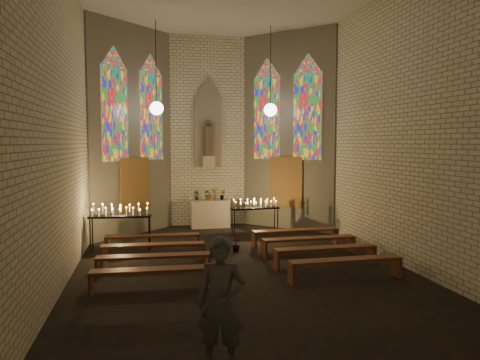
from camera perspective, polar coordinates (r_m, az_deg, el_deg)
name	(u,v)px	position (r m, az deg, el deg)	size (l,w,h in m)	color
floor	(239,266)	(11.98, -0.17, -10.38)	(12.00, 12.00, 0.00)	black
room	(218,123)	(14.91, -2.68, 6.97)	(8.22, 12.43, 7.00)	#EEE9C7
altar	(210,214)	(17.15, -3.67, -4.12)	(1.40, 0.60, 1.00)	beige
flower_vase_left	(196,195)	(17.06, -5.34, -1.87)	(0.19, 0.13, 0.36)	#4C723F
flower_vase_center	(209,194)	(17.10, -3.85, -1.73)	(0.39, 0.34, 0.43)	#4C723F
flower_vase_right	(223,195)	(17.14, -2.15, -1.82)	(0.20, 0.16, 0.36)	#4C723F
aisle_flower_pot	(236,244)	(13.44, -0.51, -7.85)	(0.22, 0.22, 0.40)	#4C723F
votive_stand_left	(120,213)	(13.75, -14.39, -3.92)	(1.77, 0.57, 1.27)	black
votive_stand_right	(255,206)	(15.50, 1.85, -3.15)	(1.63, 0.52, 1.18)	black
pew_left_0	(153,238)	(13.50, -10.59, -6.97)	(2.63, 0.45, 0.50)	brown
pew_right_0	(296,232)	(14.17, 6.79, -6.37)	(2.63, 0.45, 0.50)	brown
pew_left_1	(153,247)	(12.32, -10.53, -8.08)	(2.63, 0.45, 0.50)	brown
pew_right_1	(309,241)	(13.06, 8.44, -7.33)	(2.63, 0.45, 0.50)	brown
pew_left_2	(154,259)	(11.15, -10.45, -9.42)	(2.63, 0.45, 0.50)	brown
pew_right_2	(326,251)	(11.96, 10.39, -8.46)	(2.63, 0.45, 0.50)	brown
pew_left_3	(155,273)	(9.99, -10.35, -11.08)	(2.63, 0.45, 0.50)	brown
pew_right_3	(346,263)	(10.89, 12.75, -9.81)	(2.63, 0.45, 0.50)	brown
visitor	(221,304)	(6.55, -2.34, -14.85)	(0.67, 0.44, 1.83)	#484852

